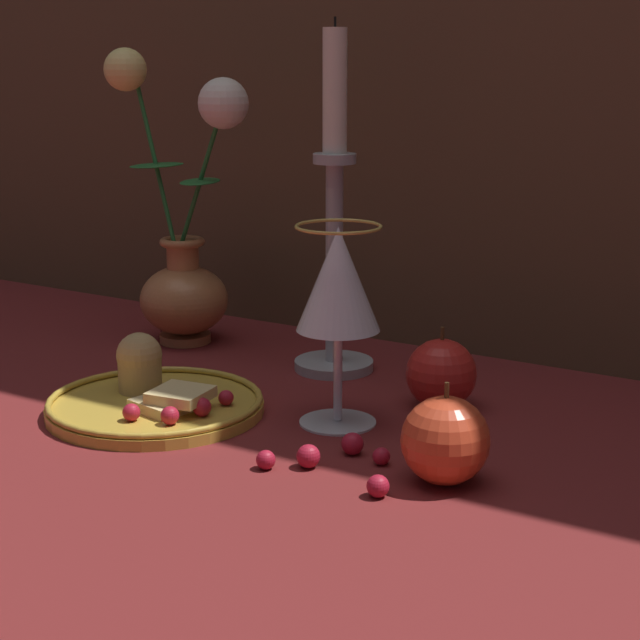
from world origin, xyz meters
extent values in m
plane|color=maroon|center=(0.00, 0.00, 0.00)|extent=(2.40, 2.40, 0.00)
cylinder|color=#B77042|center=(-0.19, 0.15, 0.01)|extent=(0.06, 0.06, 0.01)
ellipsoid|color=#B77042|center=(-0.19, 0.15, 0.05)|extent=(0.10, 0.10, 0.08)
cylinder|color=#B77042|center=(-0.19, 0.15, 0.10)|extent=(0.04, 0.04, 0.04)
torus|color=#B77042|center=(-0.19, 0.15, 0.12)|extent=(0.05, 0.05, 0.01)
cylinder|color=#23662D|center=(-0.22, 0.14, 0.21)|extent=(0.07, 0.02, 0.19)
ellipsoid|color=#23662D|center=(-0.22, 0.14, 0.20)|extent=(0.05, 0.08, 0.00)
sphere|color=#EFD67A|center=(-0.25, 0.14, 0.31)|extent=(0.05, 0.05, 0.05)
cylinder|color=#23662D|center=(-0.16, 0.15, 0.19)|extent=(0.07, 0.01, 0.16)
ellipsoid|color=#23662D|center=(-0.17, 0.15, 0.19)|extent=(0.06, 0.08, 0.00)
sphere|color=silver|center=(-0.13, 0.15, 0.27)|extent=(0.05, 0.05, 0.05)
cylinder|color=gold|center=(-0.06, -0.06, 0.01)|extent=(0.20, 0.20, 0.01)
torus|color=gold|center=(-0.06, -0.06, 0.01)|extent=(0.20, 0.20, 0.01)
cylinder|color=tan|center=(-0.10, -0.04, 0.03)|extent=(0.04, 0.04, 0.04)
sphere|color=tan|center=(-0.10, -0.04, 0.05)|extent=(0.04, 0.04, 0.04)
cube|color=#DBBC7A|center=(-0.04, -0.07, 0.01)|extent=(0.06, 0.06, 0.01)
cube|color=#DBBC7A|center=(-0.03, -0.06, 0.03)|extent=(0.05, 0.05, 0.01)
sphere|color=#AD192D|center=(-0.05, -0.11, 0.02)|extent=(0.02, 0.02, 0.02)
sphere|color=#AD192D|center=(-0.01, -0.10, 0.02)|extent=(0.02, 0.02, 0.02)
sphere|color=#AD192D|center=(0.00, -0.07, 0.02)|extent=(0.02, 0.02, 0.02)
sphere|color=#AD192D|center=(0.00, -0.03, 0.02)|extent=(0.01, 0.01, 0.01)
cylinder|color=silver|center=(0.10, 0.01, 0.00)|extent=(0.07, 0.07, 0.00)
cylinder|color=silver|center=(0.10, 0.01, 0.05)|extent=(0.01, 0.01, 0.08)
cone|color=silver|center=(0.10, 0.01, 0.13)|extent=(0.07, 0.07, 0.09)
cone|color=#E5CC66|center=(0.10, 0.01, 0.12)|extent=(0.07, 0.07, 0.06)
torus|color=gold|center=(0.10, 0.01, 0.18)|extent=(0.08, 0.08, 0.00)
cylinder|color=#A3A3A8|center=(0.01, 0.15, 0.01)|extent=(0.08, 0.08, 0.01)
cylinder|color=#A3A3A8|center=(0.01, 0.15, 0.11)|extent=(0.02, 0.02, 0.21)
cylinder|color=#A3A3A8|center=(0.01, 0.15, 0.22)|extent=(0.04, 0.04, 0.01)
cylinder|color=silver|center=(0.01, 0.15, 0.29)|extent=(0.02, 0.02, 0.12)
cylinder|color=black|center=(0.01, 0.15, 0.35)|extent=(0.00, 0.00, 0.01)
sphere|color=#D14223|center=(0.24, -0.07, 0.03)|extent=(0.07, 0.07, 0.07)
cylinder|color=#4C3319|center=(0.24, -0.07, 0.08)|extent=(0.00, 0.00, 0.01)
sphere|color=red|center=(0.16, 0.09, 0.03)|extent=(0.07, 0.07, 0.07)
cylinder|color=#4C3319|center=(0.16, 0.09, 0.07)|extent=(0.00, 0.00, 0.01)
sphere|color=#AD192D|center=(0.13, -0.10, 0.01)|extent=(0.02, 0.02, 0.02)
sphere|color=#AD192D|center=(0.18, -0.06, 0.01)|extent=(0.01, 0.01, 0.01)
sphere|color=#AD192D|center=(0.15, -0.05, 0.01)|extent=(0.02, 0.02, 0.02)
sphere|color=#AD192D|center=(0.21, -0.12, 0.01)|extent=(0.02, 0.02, 0.02)
sphere|color=#AD192D|center=(0.10, -0.12, 0.01)|extent=(0.02, 0.02, 0.02)
camera|label=1|loc=(0.56, -0.78, 0.33)|focal=60.00mm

